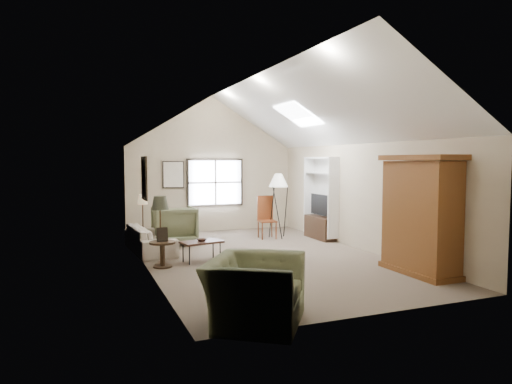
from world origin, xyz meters
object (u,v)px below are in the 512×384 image
object	(u,v)px
armchair_near	(255,291)
side_chair	(267,217)
coffee_table	(202,251)
armoire	(421,215)
armchair_far	(174,225)
side_table	(163,254)
sofa	(150,239)

from	to	relation	value
armchair_near	side_chair	size ratio (longest dim) A/B	1.14
coffee_table	side_chair	distance (m)	3.18
armoire	coffee_table	bearing A→B (deg)	144.88
armchair_far	side_table	world-z (taller)	armchair_far
armchair_near	coffee_table	bearing A→B (deg)	30.04
armchair_near	coffee_table	xyz separation A→B (m)	(0.29, 3.78, -0.21)
armchair_far	sofa	bearing A→B (deg)	49.03
armchair_near	coffee_table	distance (m)	3.80
armoire	sofa	size ratio (longest dim) A/B	1.08
armchair_far	side_table	xyz separation A→B (m)	(-0.71, -2.38, -0.22)
sofa	side_chair	world-z (taller)	side_chair
armchair_near	side_chair	bearing A→B (deg)	10.04
armoire	side_chair	xyz separation A→B (m)	(-1.16, 4.57, -0.53)
armoire	sofa	xyz separation A→B (m)	(-4.38, 3.86, -0.80)
armoire	armchair_near	bearing A→B (deg)	-161.17
sofa	armoire	bearing A→B (deg)	-135.64
armoire	coffee_table	xyz separation A→B (m)	(-3.53, 2.48, -0.89)
armchair_far	side_chair	distance (m)	2.51
armchair_far	side_table	distance (m)	2.50
armchair_near	armchair_far	bearing A→B (deg)	32.96
coffee_table	side_table	size ratio (longest dim) A/B	1.64
armchair_near	coffee_table	world-z (taller)	armchair_near
sofa	coffee_table	distance (m)	1.62
armchair_near	armoire	bearing A→B (deg)	-36.80
armoire	armchair_far	distance (m)	5.95
sofa	side_table	world-z (taller)	sofa
armchair_near	side_chair	xyz separation A→B (m)	(2.65, 5.87, 0.15)
side_table	side_chair	bearing A→B (deg)	35.65
sofa	coffee_table	xyz separation A→B (m)	(0.85, -1.38, -0.08)
coffee_table	side_chair	xyz separation A→B (m)	(2.37, 2.09, 0.36)
armoire	side_table	size ratio (longest dim) A/B	4.30
armchair_far	side_chair	world-z (taller)	side_chair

